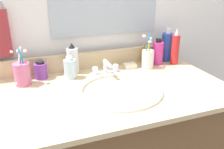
% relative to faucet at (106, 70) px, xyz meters
% --- Properties ---
extents(countertop, '(1.09, 0.61, 0.02)m').
position_rel_faucet_xyz_m(countertop, '(-0.04, -0.16, -0.04)').
color(countertop, '#D1B284').
rests_on(countertop, vanity_cabinet).
extents(backsplash, '(1.09, 0.02, 0.09)m').
position_rel_faucet_xyz_m(backsplash, '(-0.04, 0.13, 0.02)').
color(backsplash, '#D1B284').
rests_on(backsplash, countertop).
extents(back_wall, '(2.19, 0.04, 1.30)m').
position_rel_faucet_xyz_m(back_wall, '(-0.04, 0.19, -0.13)').
color(back_wall, white).
rests_on(back_wall, ground_plane).
extents(sink_basin, '(0.38, 0.38, 0.11)m').
position_rel_faucet_xyz_m(sink_basin, '(0.00, -0.19, -0.06)').
color(sink_basin, white).
rests_on(sink_basin, countertop).
extents(faucet, '(0.16, 0.10, 0.08)m').
position_rel_faucet_xyz_m(faucet, '(0.00, 0.00, 0.00)').
color(faucet, silver).
rests_on(faucet, countertop).
extents(bottle_shampoo_blue, '(0.06, 0.06, 0.19)m').
position_rel_faucet_xyz_m(bottle_shampoo_blue, '(0.41, 0.10, 0.06)').
color(bottle_shampoo_blue, '#2D4CB2').
rests_on(bottle_shampoo_blue, countertop).
extents(bottle_gel_clear, '(0.06, 0.06, 0.11)m').
position_rel_faucet_xyz_m(bottle_gel_clear, '(-0.18, 0.03, 0.02)').
color(bottle_gel_clear, silver).
rests_on(bottle_gel_clear, countertop).
extents(bottle_spray_red, '(0.04, 0.04, 0.21)m').
position_rel_faucet_xyz_m(bottle_spray_red, '(0.43, 0.03, 0.06)').
color(bottle_spray_red, red).
rests_on(bottle_spray_red, countertop).
extents(bottle_oil_amber, '(0.05, 0.05, 0.11)m').
position_rel_faucet_xyz_m(bottle_oil_amber, '(0.28, 0.10, 0.02)').
color(bottle_oil_amber, gold).
rests_on(bottle_oil_amber, countertop).
extents(bottle_soap_pink, '(0.06, 0.06, 0.15)m').
position_rel_faucet_xyz_m(bottle_soap_pink, '(0.33, 0.06, 0.04)').
color(bottle_soap_pink, '#D8338C').
rests_on(bottle_soap_pink, countertop).
extents(bottle_cream_purple, '(0.06, 0.06, 0.09)m').
position_rel_faucet_xyz_m(bottle_cream_purple, '(-0.31, 0.07, 0.01)').
color(bottle_cream_purple, '#7A3899').
rests_on(bottle_cream_purple, countertop).
extents(bottle_lotion_white, '(0.06, 0.06, 0.16)m').
position_rel_faucet_xyz_m(bottle_lotion_white, '(-0.15, 0.10, 0.04)').
color(bottle_lotion_white, white).
rests_on(bottle_lotion_white, countertop).
extents(cup_pink, '(0.07, 0.07, 0.18)m').
position_rel_faucet_xyz_m(cup_pink, '(-0.40, 0.03, 0.03)').
color(cup_pink, '#D16693').
rests_on(cup_pink, countertop).
extents(cup_white_ceramic, '(0.07, 0.07, 0.19)m').
position_rel_faucet_xyz_m(cup_white_ceramic, '(0.25, 0.02, 0.03)').
color(cup_white_ceramic, white).
rests_on(cup_white_ceramic, countertop).
extents(soap_bar, '(0.06, 0.04, 0.02)m').
position_rel_faucet_xyz_m(soap_bar, '(0.16, 0.06, -0.02)').
color(soap_bar, white).
rests_on(soap_bar, countertop).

